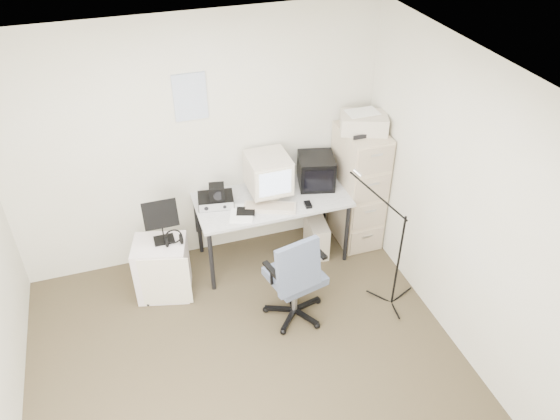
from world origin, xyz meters
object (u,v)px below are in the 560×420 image
object	(u,v)px
filing_cabinet	(358,187)
side_cart	(162,268)
office_chair	(295,274)
desk	(272,228)

from	to	relation	value
filing_cabinet	side_cart	bearing A→B (deg)	-173.96
filing_cabinet	office_chair	bearing A→B (deg)	-138.38
filing_cabinet	desk	distance (m)	0.99
filing_cabinet	side_cart	size ratio (longest dim) A/B	2.17
office_chair	side_cart	bearing A→B (deg)	135.36
office_chair	side_cart	world-z (taller)	office_chair
desk	office_chair	world-z (taller)	office_chair
office_chair	filing_cabinet	bearing A→B (deg)	28.68
desk	side_cart	bearing A→B (deg)	-170.53
filing_cabinet	office_chair	xyz separation A→B (m)	(-1.01, -0.90, -0.15)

